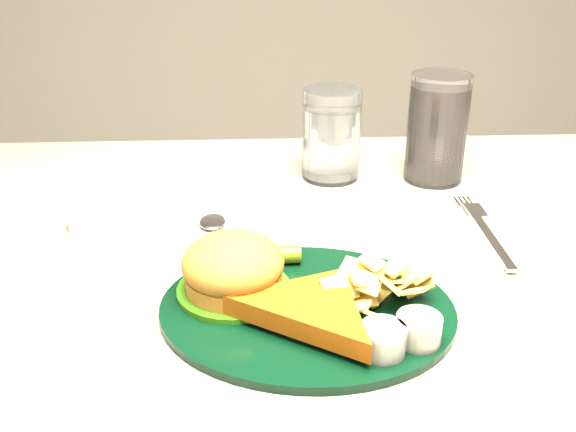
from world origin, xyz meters
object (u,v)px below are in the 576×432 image
(dinner_plate, at_px, (307,285))
(cola_glass, at_px, (437,129))
(water_glass, at_px, (331,134))
(fork_napkin, at_px, (490,238))

(dinner_plate, xyz_separation_m, cola_glass, (0.20, 0.32, 0.04))
(dinner_plate, distance_m, water_glass, 0.34)
(water_glass, relative_size, cola_glass, 0.85)
(water_glass, distance_m, fork_napkin, 0.26)
(cola_glass, relative_size, fork_napkin, 0.90)
(cola_glass, bearing_deg, dinner_plate, -121.80)
(dinner_plate, height_order, cola_glass, cola_glass)
(dinner_plate, relative_size, cola_glass, 1.86)
(water_glass, bearing_deg, cola_glass, -6.01)
(water_glass, xyz_separation_m, fork_napkin, (0.16, -0.20, -0.06))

